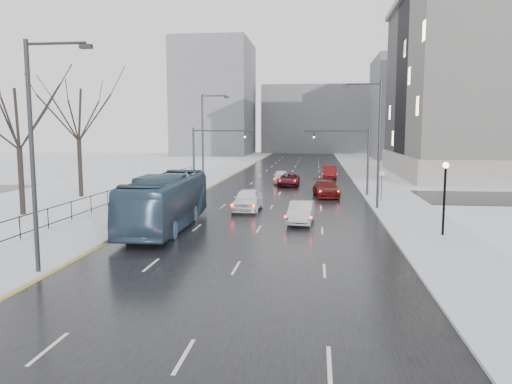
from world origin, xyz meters
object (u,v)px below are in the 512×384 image
at_px(streetlight_l_near, 37,146).
at_px(no_uturn_sign, 382,176).
at_px(bus, 166,201).
at_px(sedan_center_far, 281,177).
at_px(streetlight_r_mid, 376,138).
at_px(sedan_right_cross, 289,180).
at_px(streetlight_l_far, 205,136).
at_px(sedan_center_near, 248,200).
at_px(sedan_right_far, 326,189).
at_px(tree_park_d, 23,216).
at_px(mast_signal_right, 357,153).
at_px(sedan_right_near, 301,212).
at_px(tree_park_e, 81,198).
at_px(lamppost_r_mid, 445,188).
at_px(sedan_right_distant, 330,172).
at_px(mast_signal_left, 204,152).

bearing_deg(streetlight_l_near, no_uturn_sign, 54.11).
distance_m(bus, sedan_center_far, 28.08).
bearing_deg(streetlight_r_mid, sedan_right_cross, 115.76).
xyz_separation_m(streetlight_l_far, no_uturn_sign, (17.37, -8.00, -3.32)).
bearing_deg(streetlight_r_mid, sedan_center_near, -169.67).
distance_m(no_uturn_sign, sedan_right_far, 5.83).
relative_size(streetlight_l_far, no_uturn_sign, 3.70).
bearing_deg(no_uturn_sign, tree_park_d, -159.68).
height_order(sedan_right_far, sedan_center_far, sedan_center_far).
bearing_deg(sedan_right_far, streetlight_l_near, -122.13).
bearing_deg(tree_park_d, sedan_right_far, 30.43).
distance_m(streetlight_l_near, sedan_center_near, 19.89).
relative_size(mast_signal_right, sedan_right_near, 1.47).
distance_m(tree_park_e, sedan_center_near, 17.52).
relative_size(lamppost_r_mid, sedan_center_near, 0.85).
distance_m(streetlight_l_near, sedan_center_far, 39.25).
height_order(tree_park_e, streetlight_r_mid, streetlight_r_mid).
distance_m(tree_park_d, lamppost_r_mid, 29.23).
relative_size(sedan_right_far, sedan_center_far, 1.13).
distance_m(streetlight_r_mid, sedan_center_far, 20.71).
xyz_separation_m(tree_park_e, sedan_right_far, (22.70, 3.10, 0.80)).
bearing_deg(bus, streetlight_l_far, 94.23).
distance_m(bus, sedan_right_cross, 26.02).
xyz_separation_m(streetlight_l_far, bus, (2.26, -21.34, -3.86)).
xyz_separation_m(lamppost_r_mid, sedan_right_near, (-8.40, 3.45, -2.17)).
height_order(mast_signal_right, sedan_right_cross, mast_signal_right).
distance_m(tree_park_d, sedan_right_distant, 38.85).
relative_size(streetlight_l_far, lamppost_r_mid, 2.34).
height_order(streetlight_l_far, sedan_center_near, streetlight_l_far).
bearing_deg(mast_signal_right, streetlight_l_near, -118.96).
height_order(lamppost_r_mid, no_uturn_sign, lamppost_r_mid).
height_order(streetlight_l_near, sedan_center_near, streetlight_l_near).
height_order(no_uturn_sign, sedan_center_near, no_uturn_sign).
relative_size(sedan_center_near, sedan_right_distant, 1.02).
relative_size(streetlight_l_near, streetlight_l_far, 1.00).
bearing_deg(bus, sedan_right_cross, 73.87).
height_order(mast_signal_left, sedan_center_near, mast_signal_left).
bearing_deg(sedan_right_distant, sedan_right_cross, -116.44).
bearing_deg(streetlight_r_mid, mast_signal_left, 152.69).
distance_m(mast_signal_right, bus, 21.94).
xyz_separation_m(mast_signal_left, sedan_center_far, (6.83, 10.19, -3.28)).
xyz_separation_m(streetlight_l_far, lamppost_r_mid, (19.17, -22.00, -2.67)).
relative_size(streetlight_l_near, sedan_right_distant, 2.03).
relative_size(lamppost_r_mid, mast_signal_left, 0.66).
relative_size(tree_park_e, mast_signal_right, 2.08).
height_order(mast_signal_right, sedan_right_near, mast_signal_right).
height_order(lamppost_r_mid, mast_signal_left, mast_signal_left).
bearing_deg(sedan_right_cross, lamppost_r_mid, -67.09).
relative_size(sedan_right_near, sedan_right_cross, 0.90).
height_order(mast_signal_right, sedan_center_near, mast_signal_right).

